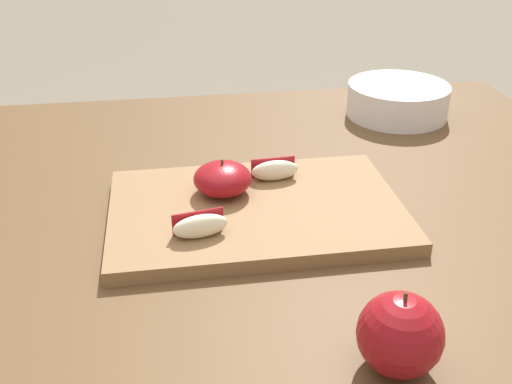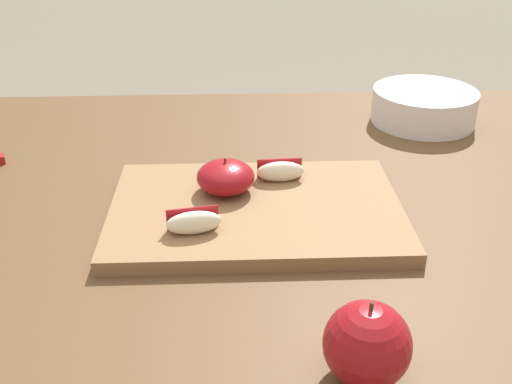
{
  "view_description": "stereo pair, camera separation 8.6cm",
  "coord_description": "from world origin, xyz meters",
  "views": [
    {
      "loc": [
        -0.05,
        -0.8,
        1.2
      ],
      "look_at": [
        0.07,
        -0.05,
        0.79
      ],
      "focal_mm": 42.28,
      "sensor_mm": 36.0,
      "label": 1
    },
    {
      "loc": [
        0.04,
        -0.81,
        1.2
      ],
      "look_at": [
        0.07,
        -0.05,
        0.79
      ],
      "focal_mm": 42.28,
      "sensor_mm": 36.0,
      "label": 2
    }
  ],
  "objects": [
    {
      "name": "apple_wedge_left",
      "position": [
        0.11,
        0.02,
        0.78
      ],
      "size": [
        0.07,
        0.03,
        0.03
      ],
      "color": "#F4EACC",
      "rests_on": "cutting_board"
    },
    {
      "name": "ceramic_fruit_bowl",
      "position": [
        0.42,
        0.31,
        0.78
      ],
      "size": [
        0.2,
        0.2,
        0.07
      ],
      "color": "white",
      "rests_on": "dining_table"
    },
    {
      "name": "whole_apple_red_delicious",
      "position": [
        0.16,
        -0.37,
        0.79
      ],
      "size": [
        0.09,
        0.09,
        0.1
      ],
      "color": "maroon",
      "rests_on": "dining_table"
    },
    {
      "name": "apple_wedge_near_knife",
      "position": [
        -0.02,
        -0.12,
        0.78
      ],
      "size": [
        0.08,
        0.04,
        0.03
      ],
      "color": "#F4EACC",
      "rests_on": "cutting_board"
    },
    {
      "name": "cutting_board",
      "position": [
        0.07,
        -0.05,
        0.76
      ],
      "size": [
        0.42,
        0.28,
        0.02
      ],
      "color": "olive",
      "rests_on": "dining_table"
    },
    {
      "name": "apple_half_skin_up",
      "position": [
        0.02,
        -0.01,
        0.79
      ],
      "size": [
        0.09,
        0.09,
        0.05
      ],
      "color": "maroon",
      "rests_on": "cutting_board"
    },
    {
      "name": "dining_table",
      "position": [
        0.0,
        0.0,
        0.66
      ],
      "size": [
        1.41,
        0.99,
        0.74
      ],
      "color": "brown",
      "rests_on": "ground_plane"
    }
  ]
}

